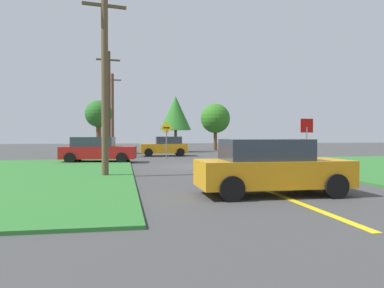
{
  "coord_description": "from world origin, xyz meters",
  "views": [
    {
      "loc": [
        -4.41,
        -21.01,
        1.73
      ],
      "look_at": [
        -0.03,
        3.46,
        1.16
      ],
      "focal_mm": 35.84,
      "sensor_mm": 36.0,
      "label": 1
    }
  ],
  "objects_px": {
    "utility_pole_mid": "(108,104)",
    "oak_tree_left": "(99,115)",
    "stop_sign": "(307,133)",
    "utility_pole_near": "(105,81)",
    "car_approaching_junction": "(165,146)",
    "car_behind_on_main_road": "(271,167)",
    "direction_sign": "(166,136)",
    "utility_pole_far": "(112,112)",
    "pine_tree_center": "(215,119)",
    "oak_tree_right": "(176,113)",
    "parked_car_near_building": "(97,150)"
  },
  "relations": [
    {
      "from": "utility_pole_near",
      "to": "pine_tree_center",
      "type": "height_order",
      "value": "utility_pole_near"
    },
    {
      "from": "stop_sign",
      "to": "parked_car_near_building",
      "type": "xyz_separation_m",
      "value": [
        -11.41,
        5.53,
        -1.05
      ]
    },
    {
      "from": "stop_sign",
      "to": "pine_tree_center",
      "type": "bearing_deg",
      "value": -96.24
    },
    {
      "from": "direction_sign",
      "to": "oak_tree_right",
      "type": "bearing_deg",
      "value": 79.08
    },
    {
      "from": "parked_car_near_building",
      "to": "utility_pole_near",
      "type": "bearing_deg",
      "value": -77.18
    },
    {
      "from": "car_behind_on_main_road",
      "to": "oak_tree_right",
      "type": "xyz_separation_m",
      "value": [
        1.1,
        28.74,
        3.21
      ]
    },
    {
      "from": "utility_pole_near",
      "to": "utility_pole_far",
      "type": "xyz_separation_m",
      "value": [
        -0.36,
        23.84,
        0.15
      ]
    },
    {
      "from": "parked_car_near_building",
      "to": "oak_tree_right",
      "type": "bearing_deg",
      "value": 71.23
    },
    {
      "from": "parked_car_near_building",
      "to": "pine_tree_center",
      "type": "distance_m",
      "value": 21.41
    },
    {
      "from": "car_behind_on_main_road",
      "to": "utility_pole_mid",
      "type": "bearing_deg",
      "value": 105.3
    },
    {
      "from": "car_behind_on_main_road",
      "to": "utility_pole_far",
      "type": "height_order",
      "value": "utility_pole_far"
    },
    {
      "from": "utility_pole_mid",
      "to": "direction_sign",
      "type": "height_order",
      "value": "utility_pole_mid"
    },
    {
      "from": "stop_sign",
      "to": "direction_sign",
      "type": "distance_m",
      "value": 10.73
    },
    {
      "from": "utility_pole_far",
      "to": "pine_tree_center",
      "type": "bearing_deg",
      "value": 11.44
    },
    {
      "from": "oak_tree_right",
      "to": "parked_car_near_building",
      "type": "bearing_deg",
      "value": -115.75
    },
    {
      "from": "parked_car_near_building",
      "to": "oak_tree_left",
      "type": "height_order",
      "value": "oak_tree_left"
    },
    {
      "from": "stop_sign",
      "to": "utility_pole_near",
      "type": "relative_size",
      "value": 0.34
    },
    {
      "from": "car_approaching_junction",
      "to": "pine_tree_center",
      "type": "distance_m",
      "value": 12.88
    },
    {
      "from": "stop_sign",
      "to": "car_behind_on_main_road",
      "type": "bearing_deg",
      "value": 52.72
    },
    {
      "from": "car_behind_on_main_road",
      "to": "direction_sign",
      "type": "xyz_separation_m",
      "value": [
        -1.12,
        17.21,
        0.89
      ]
    },
    {
      "from": "parked_car_near_building",
      "to": "utility_pole_near",
      "type": "relative_size",
      "value": 0.62
    },
    {
      "from": "car_behind_on_main_road",
      "to": "car_approaching_junction",
      "type": "xyz_separation_m",
      "value": [
        -0.79,
        21.42,
        -0.0
      ]
    },
    {
      "from": "car_approaching_junction",
      "to": "pine_tree_center",
      "type": "height_order",
      "value": "pine_tree_center"
    },
    {
      "from": "utility_pole_far",
      "to": "car_approaching_junction",
      "type": "bearing_deg",
      "value": -61.18
    },
    {
      "from": "car_approaching_junction",
      "to": "oak_tree_left",
      "type": "xyz_separation_m",
      "value": [
        -5.69,
        4.73,
        2.85
      ]
    },
    {
      "from": "car_approaching_junction",
      "to": "oak_tree_left",
      "type": "distance_m",
      "value": 7.93
    },
    {
      "from": "parked_car_near_building",
      "to": "car_behind_on_main_road",
      "type": "xyz_separation_m",
      "value": [
        5.82,
        -14.38,
        -0.0
      ]
    },
    {
      "from": "utility_pole_far",
      "to": "utility_pole_near",
      "type": "bearing_deg",
      "value": -89.13
    },
    {
      "from": "direction_sign",
      "to": "oak_tree_right",
      "type": "xyz_separation_m",
      "value": [
        2.22,
        11.53,
        2.32
      ]
    },
    {
      "from": "car_approaching_junction",
      "to": "utility_pole_far",
      "type": "bearing_deg",
      "value": -59.89
    },
    {
      "from": "utility_pole_near",
      "to": "oak_tree_left",
      "type": "distance_m",
      "value": 20.43
    },
    {
      "from": "parked_car_near_building",
      "to": "utility_pole_mid",
      "type": "distance_m",
      "value": 6.32
    },
    {
      "from": "car_approaching_junction",
      "to": "pine_tree_center",
      "type": "xyz_separation_m",
      "value": [
        6.88,
        10.52,
        2.82
      ]
    },
    {
      "from": "stop_sign",
      "to": "utility_pole_mid",
      "type": "height_order",
      "value": "utility_pole_mid"
    },
    {
      "from": "oak_tree_left",
      "to": "direction_sign",
      "type": "bearing_deg",
      "value": -59.06
    },
    {
      "from": "stop_sign",
      "to": "oak_tree_left",
      "type": "distance_m",
      "value": 21.18
    },
    {
      "from": "oak_tree_right",
      "to": "pine_tree_center",
      "type": "bearing_deg",
      "value": 32.65
    },
    {
      "from": "utility_pole_mid",
      "to": "oak_tree_left",
      "type": "xyz_separation_m",
      "value": [
        -1.14,
        6.44,
        -0.52
      ]
    },
    {
      "from": "car_approaching_junction",
      "to": "utility_pole_mid",
      "type": "distance_m",
      "value": 5.91
    },
    {
      "from": "utility_pole_mid",
      "to": "oak_tree_left",
      "type": "relative_size",
      "value": 1.64
    },
    {
      "from": "stop_sign",
      "to": "car_approaching_junction",
      "type": "relative_size",
      "value": 0.68
    },
    {
      "from": "direction_sign",
      "to": "oak_tree_right",
      "type": "distance_m",
      "value": 11.97
    },
    {
      "from": "utility_pole_far",
      "to": "oak_tree_left",
      "type": "height_order",
      "value": "utility_pole_far"
    },
    {
      "from": "car_behind_on_main_road",
      "to": "oak_tree_left",
      "type": "distance_m",
      "value": 27.09
    },
    {
      "from": "utility_pole_mid",
      "to": "oak_tree_left",
      "type": "distance_m",
      "value": 6.57
    },
    {
      "from": "utility_pole_mid",
      "to": "utility_pole_far",
      "type": "bearing_deg",
      "value": 89.83
    },
    {
      "from": "utility_pole_near",
      "to": "oak_tree_left",
      "type": "relative_size",
      "value": 1.54
    },
    {
      "from": "car_behind_on_main_road",
      "to": "pine_tree_center",
      "type": "bearing_deg",
      "value": 79.35
    },
    {
      "from": "utility_pole_mid",
      "to": "utility_pole_far",
      "type": "height_order",
      "value": "utility_pole_mid"
    },
    {
      "from": "utility_pole_near",
      "to": "utility_pole_mid",
      "type": "xyz_separation_m",
      "value": [
        -0.39,
        13.92,
        0.2
      ]
    }
  ]
}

